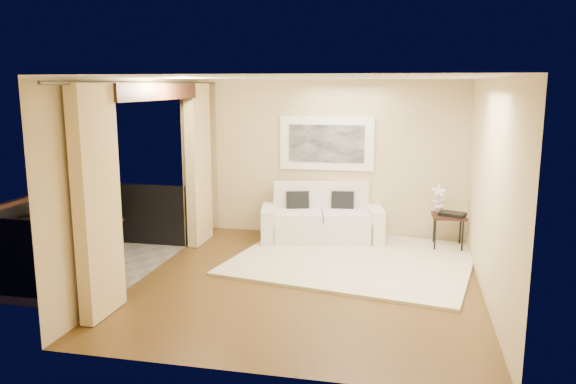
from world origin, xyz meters
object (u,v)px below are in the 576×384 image
(ice_bucket, at_px, (41,210))
(bistro_table, at_px, (46,224))
(balcony_chair_far, at_px, (104,217))
(orchid, at_px, (439,199))
(balcony_chair_near, at_px, (42,240))
(sofa, at_px, (321,221))
(side_table, at_px, (449,218))

(ice_bucket, bearing_deg, bistro_table, -37.09)
(bistro_table, bearing_deg, balcony_chair_far, 86.96)
(orchid, distance_m, balcony_chair_near, 6.00)
(sofa, bearing_deg, balcony_chair_near, -155.53)
(sofa, relative_size, bistro_table, 2.57)
(balcony_chair_near, bearing_deg, side_table, 17.80)
(orchid, bearing_deg, side_table, -33.09)
(sofa, xyz_separation_m, side_table, (2.07, -0.09, 0.17))
(orchid, xyz_separation_m, balcony_chair_near, (-5.40, -2.59, -0.29))
(side_table, distance_m, bistro_table, 6.04)
(bistro_table, distance_m, ice_bucket, 0.23)
(sofa, bearing_deg, balcony_chair_far, -172.67)
(sofa, xyz_separation_m, balcony_chair_far, (-3.37, -1.18, 0.18))
(side_table, height_order, balcony_chair_far, balcony_chair_far)
(sofa, height_order, balcony_chair_far, sofa)
(sofa, height_order, side_table, sofa)
(side_table, distance_m, orchid, 0.34)
(bistro_table, height_order, balcony_chair_near, balcony_chair_near)
(ice_bucket, bearing_deg, side_table, 22.88)
(sofa, bearing_deg, ice_bucket, -157.27)
(sofa, distance_m, balcony_chair_near, 4.35)
(balcony_chair_near, bearing_deg, balcony_chair_far, 78.64)
(sofa, distance_m, orchid, 1.97)
(orchid, relative_size, bistro_table, 0.55)
(sofa, relative_size, balcony_chair_far, 2.39)
(side_table, distance_m, ice_bucket, 6.12)
(balcony_chair_far, bearing_deg, side_table, -167.76)
(orchid, xyz_separation_m, bistro_table, (-5.35, -2.57, -0.07))
(side_table, bearing_deg, sofa, 177.49)
(side_table, bearing_deg, bistro_table, -155.91)
(balcony_chair_far, height_order, balcony_chair_near, balcony_chair_far)
(sofa, height_order, ice_bucket, ice_bucket)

